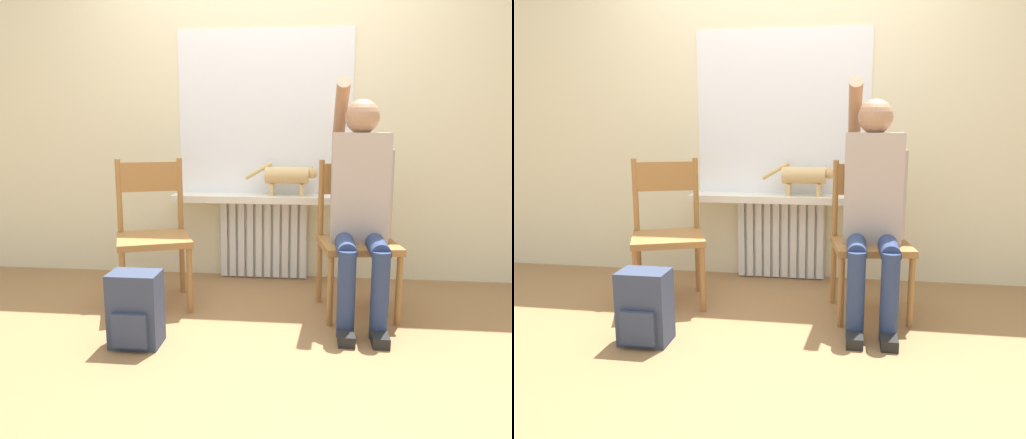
% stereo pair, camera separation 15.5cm
% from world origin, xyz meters
% --- Properties ---
extents(ground_plane, '(12.00, 12.00, 0.00)m').
position_xyz_m(ground_plane, '(0.00, 0.00, 0.00)').
color(ground_plane, olive).
extents(wall_with_window, '(7.00, 0.06, 2.70)m').
position_xyz_m(wall_with_window, '(0.00, 1.23, 1.35)').
color(wall_with_window, beige).
rests_on(wall_with_window, ground_plane).
extents(radiator, '(0.67, 0.08, 0.60)m').
position_xyz_m(radiator, '(0.00, 1.15, 0.30)').
color(radiator, silver).
rests_on(radiator, ground_plane).
extents(windowsill, '(1.34, 0.24, 0.05)m').
position_xyz_m(windowsill, '(0.00, 1.08, 0.63)').
color(windowsill, white).
rests_on(windowsill, radiator).
extents(window_glass, '(1.29, 0.01, 1.20)m').
position_xyz_m(window_glass, '(0.00, 1.20, 1.25)').
color(window_glass, white).
rests_on(window_glass, windowsill).
extents(chair_left, '(0.59, 0.59, 0.94)m').
position_xyz_m(chair_left, '(-0.66, 0.51, 0.48)').
color(chair_left, '#9E6B38').
rests_on(chair_left, ground_plane).
extents(chair_right, '(0.51, 0.51, 0.94)m').
position_xyz_m(chair_right, '(0.64, 0.51, 0.48)').
color(chair_right, '#9E6B38').
rests_on(chair_right, ground_plane).
extents(person, '(0.36, 0.95, 1.43)m').
position_xyz_m(person, '(0.65, 0.40, 0.73)').
color(person, navy).
rests_on(person, ground_plane).
extents(cat, '(0.54, 0.12, 0.25)m').
position_xyz_m(cat, '(0.19, 1.07, 0.80)').
color(cat, '#DBB77A').
rests_on(cat, windowsill).
extents(backpack, '(0.26, 0.21, 0.40)m').
position_xyz_m(backpack, '(-0.56, -0.15, 0.20)').
color(backpack, '#333D56').
rests_on(backpack, ground_plane).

